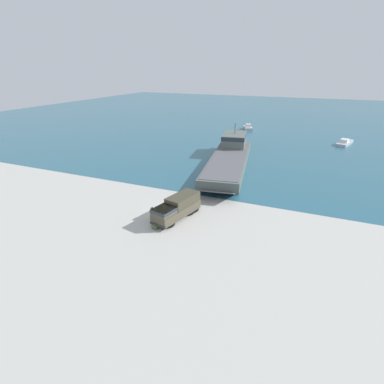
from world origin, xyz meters
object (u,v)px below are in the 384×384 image
Objects in this scene: moored_boat_a at (248,128)px; cargo_crate at (155,227)px; soldier_on_ramp at (152,211)px; landing_craft at (230,155)px; military_truck at (177,207)px; moored_boat_b at (345,142)px.

cargo_crate is at bearing -109.72° from moored_boat_a.
soldier_on_ramp is at bearing -111.20° from moored_boat_a.
landing_craft is 20.98× the size of soldier_on_ramp.
military_truck is at bearing 72.69° from cargo_crate.
military_truck reaches higher than cargo_crate.
landing_craft is 29.24m from soldier_on_ramp.
moored_boat_a is 7.80× the size of cargo_crate.
military_truck is 66.19m from moored_boat_a.
military_truck is 3.45m from soldier_on_ramp.
military_truck is 1.41× the size of moored_boat_a.
military_truck is 10.97× the size of cargo_crate.
soldier_on_ramp is 2.17× the size of cargo_crate.
moored_boat_b is at bearing -42.59° from moored_boat_a.
moored_boat_a is at bearing 93.47° from cargo_crate.
landing_craft reaches higher than soldier_on_ramp.
moored_boat_b is at bearing 67.67° from cargo_crate.
moored_boat_b is (28.78, -10.13, -0.12)m from moored_boat_a.
military_truck is 0.99× the size of moored_boat_b.
soldier_on_ramp is at bearing -98.15° from moored_boat_b.
landing_craft is at bearing 88.68° from cargo_crate.
landing_craft reaches higher than moored_boat_a.
military_truck is (0.50, -27.78, -0.15)m from landing_craft.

